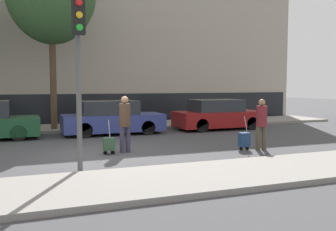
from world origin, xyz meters
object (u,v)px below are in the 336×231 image
trolley_left (109,144)px  pedestrian_right (261,121)px  traffic_light (79,51)px  pedestrian_left (125,121)px  parked_car_1 (112,119)px  trolley_right (244,140)px  parked_car_2 (218,115)px

trolley_left → pedestrian_right: size_ratio=0.64×
traffic_light → pedestrian_left: bearing=55.4°
parked_car_1 → trolley_left: (-1.11, -4.53, -0.35)m
pedestrian_left → trolley_right: bearing=-29.8°
parked_car_1 → pedestrian_right: pedestrian_right is taller
parked_car_2 → pedestrian_left: 7.13m
parked_car_1 → traffic_light: traffic_light is taller
parked_car_2 → trolley_left: 7.64m
parked_car_1 → traffic_light: 7.53m
parked_car_1 → pedestrian_left: (-0.58, -4.39, 0.33)m
parked_car_2 → pedestrian_right: size_ratio=2.54×
parked_car_1 → pedestrian_left: pedestrian_left is taller
pedestrian_left → traffic_light: bearing=-139.0°
traffic_light → trolley_left: bearing=63.4°
parked_car_2 → trolley_right: (-2.00, -5.37, -0.31)m
parked_car_2 → pedestrian_left: bearing=-142.2°
parked_car_1 → trolley_left: 4.68m
pedestrian_left → pedestrian_right: size_ratio=1.06×
trolley_left → parked_car_1: bearing=76.2°
trolley_left → pedestrian_right: 4.83m
trolley_left → traffic_light: size_ratio=0.26×
parked_car_2 → trolley_right: parked_car_2 is taller
parked_car_2 → traffic_light: size_ratio=1.04×
parked_car_2 → traffic_light: 10.23m
pedestrian_left → trolley_right: size_ratio=1.57×
pedestrian_right → traffic_light: (-5.84, -1.30, 1.92)m
parked_car_2 → parked_car_1: bearing=179.8°
pedestrian_right → traffic_light: bearing=-151.3°
parked_car_2 → trolley_right: 5.74m
pedestrian_right → trolley_right: (-0.53, 0.15, -0.58)m
parked_car_2 → pedestrian_left: pedestrian_left is taller
pedestrian_left → traffic_light: 3.50m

